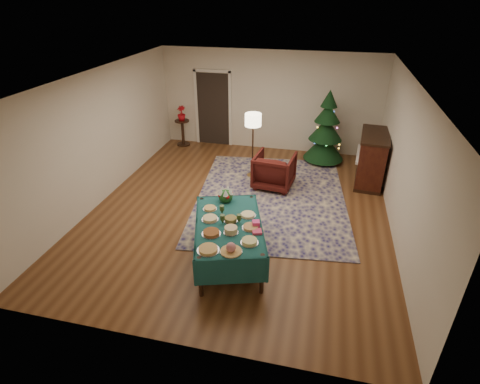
% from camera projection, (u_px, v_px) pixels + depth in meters
% --- Properties ---
extents(room_shell, '(7.00, 7.00, 7.00)m').
position_uv_depth(room_shell, '(240.00, 149.00, 7.22)').
color(room_shell, '#593319').
rests_on(room_shell, ground).
extents(doorway, '(1.08, 0.04, 2.16)m').
position_uv_depth(doorway, '(213.00, 107.00, 10.63)').
color(doorway, black).
rests_on(doorway, ground).
extents(rug, '(3.65, 4.53, 0.02)m').
position_uv_depth(rug, '(271.00, 197.00, 8.29)').
color(rug, '#17144C').
rests_on(rug, ground).
extents(buffet_table, '(1.59, 2.10, 0.73)m').
position_uv_depth(buffet_table, '(229.00, 231.00, 6.15)').
color(buffet_table, black).
rests_on(buffet_table, ground).
extents(platter_0, '(0.33, 0.33, 0.05)m').
position_uv_depth(platter_0, '(208.00, 249.00, 5.44)').
color(platter_0, silver).
rests_on(platter_0, buffet_table).
extents(platter_1, '(0.33, 0.33, 0.16)m').
position_uv_depth(platter_1, '(231.00, 248.00, 5.39)').
color(platter_1, silver).
rests_on(platter_1, buffet_table).
extents(platter_2, '(0.27, 0.27, 0.06)m').
position_uv_depth(platter_2, '(249.00, 241.00, 5.60)').
color(platter_2, silver).
rests_on(platter_2, buffet_table).
extents(platter_3, '(0.30, 0.30, 0.05)m').
position_uv_depth(platter_3, '(211.00, 233.00, 5.80)').
color(platter_3, silver).
rests_on(platter_3, buffet_table).
extents(platter_4, '(0.24, 0.24, 0.10)m').
position_uv_depth(platter_4, '(231.00, 230.00, 5.83)').
color(platter_4, silver).
rests_on(platter_4, buffet_table).
extents(platter_5, '(0.28, 0.28, 0.04)m').
position_uv_depth(platter_5, '(251.00, 227.00, 5.95)').
color(platter_5, silver).
rests_on(platter_5, buffet_table).
extents(platter_6, '(0.28, 0.28, 0.05)m').
position_uv_depth(platter_6, '(210.00, 219.00, 6.16)').
color(platter_6, silver).
rests_on(platter_6, buffet_table).
extents(platter_7, '(0.23, 0.23, 0.07)m').
position_uv_depth(platter_7, '(231.00, 219.00, 6.12)').
color(platter_7, silver).
rests_on(platter_7, buffet_table).
extents(platter_8, '(0.27, 0.27, 0.04)m').
position_uv_depth(platter_8, '(248.00, 215.00, 6.27)').
color(platter_8, silver).
rests_on(platter_8, buffet_table).
extents(platter_9, '(0.24, 0.24, 0.04)m').
position_uv_depth(platter_9, '(210.00, 208.00, 6.45)').
color(platter_9, silver).
rests_on(platter_9, buffet_table).
extents(goblet_0, '(0.08, 0.08, 0.17)m').
position_uv_depth(goblet_0, '(222.00, 210.00, 6.28)').
color(goblet_0, '#2D471E').
rests_on(goblet_0, buffet_table).
extents(goblet_1, '(0.08, 0.08, 0.17)m').
position_uv_depth(goblet_1, '(239.00, 219.00, 6.03)').
color(goblet_1, '#2D471E').
rests_on(goblet_1, buffet_table).
extents(goblet_2, '(0.08, 0.08, 0.17)m').
position_uv_depth(goblet_2, '(223.00, 219.00, 6.02)').
color(goblet_2, '#2D471E').
rests_on(goblet_2, buffet_table).
extents(napkin_stack, '(0.18, 0.18, 0.04)m').
position_uv_depth(napkin_stack, '(257.00, 232.00, 5.84)').
color(napkin_stack, '#D73B62').
rests_on(napkin_stack, buffet_table).
extents(gift_box, '(0.15, 0.15, 0.10)m').
position_uv_depth(gift_box, '(256.00, 224.00, 5.98)').
color(gift_box, '#EE428E').
rests_on(gift_box, buffet_table).
extents(centerpiece, '(0.26, 0.26, 0.30)m').
position_uv_depth(centerpiece, '(226.00, 195.00, 6.65)').
color(centerpiece, '#1E4C1E').
rests_on(centerpiece, buffet_table).
extents(armchair, '(0.95, 0.90, 0.89)m').
position_uv_depth(armchair, '(274.00, 169.00, 8.55)').
color(armchair, '#41110D').
rests_on(armchair, ground).
extents(floor_lamp, '(0.38, 0.38, 1.57)m').
position_uv_depth(floor_lamp, '(253.00, 124.00, 8.61)').
color(floor_lamp, '#A57F3F').
rests_on(floor_lamp, ground).
extents(side_table, '(0.42, 0.42, 0.75)m').
position_uv_depth(side_table, '(183.00, 133.00, 10.89)').
color(side_table, black).
rests_on(side_table, ground).
extents(potted_plant, '(0.23, 0.41, 0.23)m').
position_uv_depth(potted_plant, '(182.00, 116.00, 10.64)').
color(potted_plant, '#B80D16').
rests_on(potted_plant, side_table).
extents(christmas_tree, '(1.15, 1.15, 1.91)m').
position_uv_depth(christmas_tree, '(326.00, 131.00, 9.61)').
color(christmas_tree, black).
rests_on(christmas_tree, ground).
extents(piano, '(0.76, 1.42, 1.19)m').
position_uv_depth(piano, '(371.00, 159.00, 8.71)').
color(piano, black).
rests_on(piano, ground).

